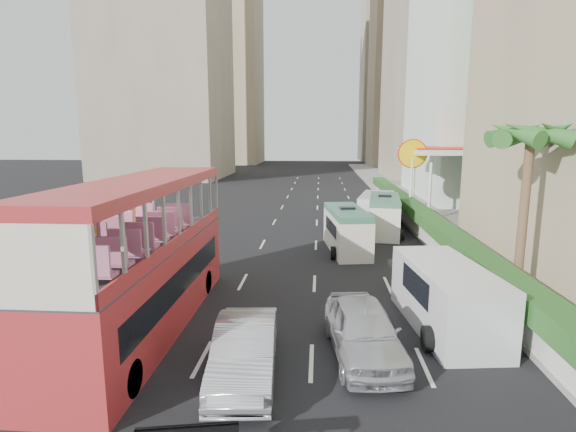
# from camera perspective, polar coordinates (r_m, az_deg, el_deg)

# --- Properties ---
(ground_plane) EXTENTS (200.00, 200.00, 0.00)m
(ground_plane) POSITION_cam_1_polar(r_m,az_deg,el_deg) (15.41, 4.67, -14.58)
(ground_plane) COLOR black
(ground_plane) RESTS_ON ground
(double_decker_bus) EXTENTS (2.50, 11.00, 5.06)m
(double_decker_bus) POSITION_cam_1_polar(r_m,az_deg,el_deg) (15.64, -17.83, -4.82)
(double_decker_bus) COLOR #B62A2D
(double_decker_bus) RESTS_ON ground
(car_silver_lane_a) EXTENTS (1.94, 4.71, 1.52)m
(car_silver_lane_a) POSITION_cam_1_polar(r_m,az_deg,el_deg) (12.98, -5.44, -19.66)
(car_silver_lane_a) COLOR silver
(car_silver_lane_a) RESTS_ON ground
(car_silver_lane_b) EXTENTS (2.47, 4.94, 1.62)m
(car_silver_lane_b) POSITION_cam_1_polar(r_m,az_deg,el_deg) (14.17, 9.45, -17.04)
(car_silver_lane_b) COLOR silver
(car_silver_lane_b) RESTS_ON ground
(van_asset) EXTENTS (2.21, 4.65, 1.28)m
(van_asset) POSITION_cam_1_polar(r_m,az_deg,el_deg) (32.58, 6.49, -1.25)
(van_asset) COLOR silver
(van_asset) RESTS_ON ground
(minibus_near) EXTENTS (2.53, 5.60, 2.40)m
(minibus_near) POSITION_cam_1_polar(r_m,az_deg,el_deg) (25.42, 7.46, -1.78)
(minibus_near) COLOR silver
(minibus_near) RESTS_ON ground
(minibus_far) EXTENTS (2.57, 5.79, 2.48)m
(minibus_far) POSITION_cam_1_polar(r_m,az_deg,el_deg) (30.25, 12.12, 0.09)
(minibus_far) COLOR silver
(minibus_far) RESTS_ON ground
(panel_van_near) EXTENTS (2.80, 5.66, 2.18)m
(panel_van_near) POSITION_cam_1_polar(r_m,az_deg,el_deg) (16.25, 19.45, -9.67)
(panel_van_near) COLOR silver
(panel_van_near) RESTS_ON ground
(panel_van_far) EXTENTS (3.28, 5.83, 2.20)m
(panel_van_far) POSITION_cam_1_polar(r_m,az_deg,el_deg) (33.39, 11.16, 0.82)
(panel_van_far) COLOR silver
(panel_van_far) RESTS_ON ground
(sidewalk) EXTENTS (6.00, 120.00, 0.18)m
(sidewalk) POSITION_cam_1_polar(r_m,az_deg,el_deg) (40.57, 17.15, 0.77)
(sidewalk) COLOR #99968C
(sidewalk) RESTS_ON ground
(kerb_wall) EXTENTS (0.30, 44.00, 1.00)m
(kerb_wall) POSITION_cam_1_polar(r_m,az_deg,el_deg) (29.29, 16.65, -1.56)
(kerb_wall) COLOR silver
(kerb_wall) RESTS_ON sidewalk
(hedge) EXTENTS (1.10, 44.00, 0.70)m
(hedge) POSITION_cam_1_polar(r_m,az_deg,el_deg) (29.14, 16.73, 0.07)
(hedge) COLOR #2D6626
(hedge) RESTS_ON kerb_wall
(palm_tree) EXTENTS (0.36, 0.36, 6.40)m
(palm_tree) POSITION_cam_1_polar(r_m,az_deg,el_deg) (19.94, 27.73, 0.17)
(palm_tree) COLOR brown
(palm_tree) RESTS_ON sidewalk
(shell_station) EXTENTS (6.50, 8.00, 5.50)m
(shell_station) POSITION_cam_1_polar(r_m,az_deg,el_deg) (38.55, 19.47, 4.15)
(shell_station) COLOR silver
(shell_station) RESTS_ON ground
(tower_mid) EXTENTS (16.00, 16.00, 50.00)m
(tower_mid) POSITION_cam_1_polar(r_m,az_deg,el_deg) (76.54, 19.40, 23.74)
(tower_mid) COLOR #9F917D
(tower_mid) RESTS_ON ground
(tower_far_a) EXTENTS (14.00, 14.00, 44.00)m
(tower_far_a) POSITION_cam_1_polar(r_m,az_deg,el_deg) (98.75, 14.87, 18.99)
(tower_far_a) COLOR tan
(tower_far_a) RESTS_ON ground
(tower_far_b) EXTENTS (14.00, 14.00, 40.00)m
(tower_far_b) POSITION_cam_1_polar(r_m,az_deg,el_deg) (120.00, 12.82, 16.50)
(tower_far_b) COLOR #9F917D
(tower_far_b) RESTS_ON ground
(tower_left_a) EXTENTS (18.00, 18.00, 52.00)m
(tower_left_a) POSITION_cam_1_polar(r_m,az_deg,el_deg) (75.54, -15.96, 24.89)
(tower_left_a) COLOR #9F917D
(tower_left_a) RESTS_ON ground
(tower_left_b) EXTENTS (16.00, 16.00, 46.00)m
(tower_left_b) POSITION_cam_1_polar(r_m,az_deg,el_deg) (107.52, -8.13, 19.02)
(tower_left_b) COLOR tan
(tower_left_b) RESTS_ON ground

